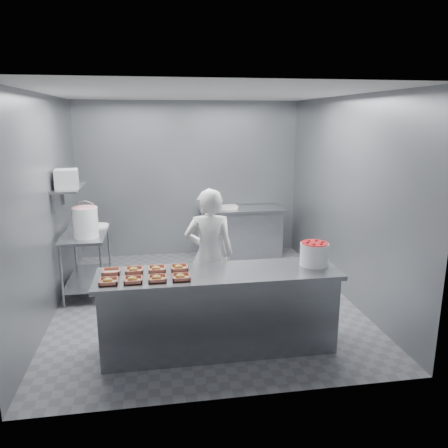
{
  "coord_description": "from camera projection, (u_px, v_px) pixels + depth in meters",
  "views": [
    {
      "loc": [
        -0.66,
        -5.7,
        2.5
      ],
      "look_at": [
        0.24,
        -0.2,
        1.14
      ],
      "focal_mm": 35.0,
      "sensor_mm": 36.0,
      "label": 1
    }
  ],
  "objects": [
    {
      "name": "floor",
      "position": [
        205.0,
        300.0,
        6.17
      ],
      "size": [
        4.5,
        4.5,
        0.0
      ],
      "primitive_type": "plane",
      "color": "#4C4C51",
      "rests_on": "ground"
    },
    {
      "name": "ceiling",
      "position": [
        203.0,
        93.0,
        5.5
      ],
      "size": [
        4.5,
        4.5,
        0.0
      ],
      "primitive_type": "plane",
      "rotation": [
        3.14,
        0.0,
        0.0
      ],
      "color": "white",
      "rests_on": "wall_back"
    },
    {
      "name": "wall_back",
      "position": [
        189.0,
        179.0,
        7.99
      ],
      "size": [
        4.0,
        0.04,
        2.8
      ],
      "primitive_type": "cube",
      "color": "slate",
      "rests_on": "ground"
    },
    {
      "name": "wall_left",
      "position": [
        47.0,
        207.0,
        5.52
      ],
      "size": [
        0.04,
        4.5,
        2.8
      ],
      "primitive_type": "cube",
      "color": "slate",
      "rests_on": "ground"
    },
    {
      "name": "wall_right",
      "position": [
        345.0,
        198.0,
        6.15
      ],
      "size": [
        0.04,
        4.5,
        2.8
      ],
      "primitive_type": "cube",
      "color": "slate",
      "rests_on": "ground"
    },
    {
      "name": "service_counter",
      "position": [
        219.0,
        311.0,
        4.76
      ],
      "size": [
        2.6,
        0.7,
        0.9
      ],
      "color": "slate",
      "rests_on": "ground"
    },
    {
      "name": "prep_table",
      "position": [
        87.0,
        253.0,
        6.34
      ],
      "size": [
        0.6,
        1.2,
        0.9
      ],
      "color": "slate",
      "rests_on": "ground"
    },
    {
      "name": "back_counter",
      "position": [
        241.0,
        232.0,
        8.02
      ],
      "size": [
        1.5,
        0.6,
        0.9
      ],
      "color": "slate",
      "rests_on": "ground"
    },
    {
      "name": "wall_shelf",
      "position": [
        69.0,
        188.0,
        6.09
      ],
      "size": [
        0.35,
        0.9,
        0.03
      ],
      "primitive_type": "cube",
      "color": "slate",
      "rests_on": "wall_left"
    },
    {
      "name": "tray_0",
      "position": [
        108.0,
        281.0,
        4.34
      ],
      "size": [
        0.19,
        0.18,
        0.06
      ],
      "color": "tan",
      "rests_on": "service_counter"
    },
    {
      "name": "tray_1",
      "position": [
        133.0,
        280.0,
        4.37
      ],
      "size": [
        0.19,
        0.18,
        0.06
      ],
      "color": "tan",
      "rests_on": "service_counter"
    },
    {
      "name": "tray_2",
      "position": [
        157.0,
        278.0,
        4.41
      ],
      "size": [
        0.19,
        0.18,
        0.06
      ],
      "color": "tan",
      "rests_on": "service_counter"
    },
    {
      "name": "tray_3",
      "position": [
        181.0,
        277.0,
        4.45
      ],
      "size": [
        0.19,
        0.18,
        0.06
      ],
      "color": "tan",
      "rests_on": "service_counter"
    },
    {
      "name": "tray_4",
      "position": [
        111.0,
        271.0,
        4.61
      ],
      "size": [
        0.19,
        0.18,
        0.04
      ],
      "color": "tan",
      "rests_on": "service_counter"
    },
    {
      "name": "tray_5",
      "position": [
        134.0,
        270.0,
        4.65
      ],
      "size": [
        0.19,
        0.18,
        0.06
      ],
      "color": "tan",
      "rests_on": "service_counter"
    },
    {
      "name": "tray_6",
      "position": [
        157.0,
        269.0,
        4.69
      ],
      "size": [
        0.19,
        0.18,
        0.06
      ],
      "color": "tan",
      "rests_on": "service_counter"
    },
    {
      "name": "tray_7",
      "position": [
        179.0,
        268.0,
        4.72
      ],
      "size": [
        0.19,
        0.18,
        0.06
      ],
      "color": "tan",
      "rests_on": "service_counter"
    },
    {
      "name": "worker",
      "position": [
        209.0,
        255.0,
        5.45
      ],
      "size": [
        0.64,
        0.44,
        1.68
      ],
      "primitive_type": "imported",
      "rotation": [
        0.0,
        0.0,
        3.07
      ],
      "color": "silver",
      "rests_on": "ground"
    },
    {
      "name": "strawberry_tub",
      "position": [
        314.0,
        253.0,
        4.84
      ],
      "size": [
        0.31,
        0.31,
        0.26
      ],
      "color": "white",
      "rests_on": "service_counter"
    },
    {
      "name": "glaze_bucket",
      "position": [
        86.0,
        222.0,
        5.95
      ],
      "size": [
        0.35,
        0.33,
        0.51
      ],
      "color": "white",
      "rests_on": "prep_table"
    },
    {
      "name": "bucket_lid",
      "position": [
        98.0,
        225.0,
        6.61
      ],
      "size": [
        0.41,
        0.41,
        0.02
      ],
      "primitive_type": "cylinder",
      "rotation": [
        0.0,
        0.0,
        -0.4
      ],
      "color": "white",
      "rests_on": "prep_table"
    },
    {
      "name": "rag",
      "position": [
        94.0,
        229.0,
        6.4
      ],
      "size": [
        0.16,
        0.14,
        0.02
      ],
      "primitive_type": "cube",
      "rotation": [
        0.0,
        0.0,
        0.11
      ],
      "color": "#CCB28C",
      "rests_on": "prep_table"
    },
    {
      "name": "appliance",
      "position": [
        67.0,
        179.0,
        5.93
      ],
      "size": [
        0.34,
        0.37,
        0.26
      ],
      "primitive_type": "cube",
      "rotation": [
        0.0,
        0.0,
        0.12
      ],
      "color": "gray",
      "rests_on": "wall_shelf"
    },
    {
      "name": "paper_stack",
      "position": [
        229.0,
        207.0,
        7.87
      ],
      "size": [
        0.31,
        0.24,
        0.06
      ],
      "primitive_type": "cube",
      "rotation": [
        0.0,
        0.0,
        -0.07
      ],
      "color": "silver",
      "rests_on": "back_counter"
    }
  ]
}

